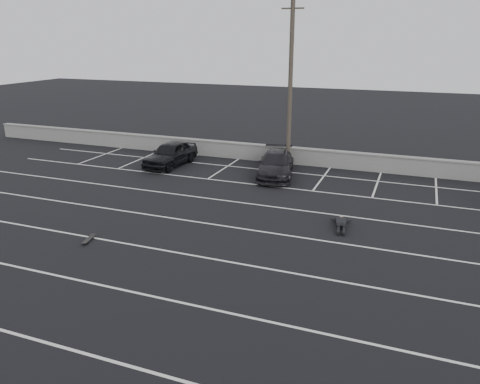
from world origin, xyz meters
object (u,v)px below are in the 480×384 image
at_px(car_left, 171,154).
at_px(car_right, 276,164).
at_px(skateboard, 88,239).
at_px(utility_pole, 290,85).
at_px(person, 341,220).

height_order(car_left, car_right, car_left).
height_order(car_right, skateboard, car_right).
bearing_deg(skateboard, car_left, 90.08).
height_order(utility_pole, skateboard, utility_pole).
distance_m(car_right, skateboard, 12.08).
relative_size(car_left, skateboard, 5.51).
bearing_deg(person, utility_pole, 110.18).
xyz_separation_m(utility_pole, person, (4.65, -8.32, -4.71)).
bearing_deg(person, skateboard, -158.88).
bearing_deg(utility_pole, car_left, -161.26).
bearing_deg(car_right, car_left, 168.42).
bearing_deg(skateboard, utility_pole, 59.60).
bearing_deg(utility_pole, skateboard, -107.68).
bearing_deg(car_right, person, -64.55).
bearing_deg(car_right, skateboard, -122.91).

